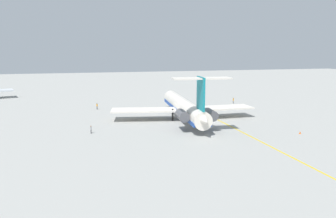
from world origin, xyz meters
name	(u,v)px	position (x,y,z in m)	size (l,w,h in m)	color
ground	(210,122)	(0.00, 0.00, 0.00)	(352.54, 352.54, 0.00)	#9E9E99
main_jetliner	(185,107)	(3.30, 5.33, 3.19)	(40.14, 35.54, 11.68)	silver
ground_crew_near_nose	(233,100)	(24.17, -17.24, 1.15)	(0.46, 0.29, 1.81)	black
ground_crew_near_tail	(97,105)	(24.12, 25.02, 1.11)	(0.35, 0.33, 1.76)	black
ground_crew_portside	(91,129)	(-4.55, 27.91, 1.05)	(0.37, 0.26, 1.65)	black
safety_cone_nose	(202,103)	(25.12, -7.15, 0.28)	(0.40, 0.40, 0.55)	#EA590F
safety_cone_wingtip	(300,133)	(-15.71, -13.38, 0.28)	(0.40, 0.40, 0.55)	#EA590F
taxiway_centreline	(213,118)	(4.43, -2.61, 0.00)	(94.03, 0.36, 0.01)	gold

